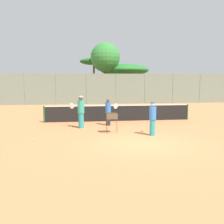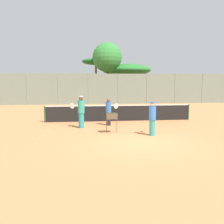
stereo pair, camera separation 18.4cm
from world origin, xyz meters
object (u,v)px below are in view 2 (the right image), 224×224
(player_yellow_shirt, at_px, (81,112))
(ball_cart, at_px, (112,118))
(tennis_net, at_px, (119,113))
(player_red_cap, at_px, (152,118))
(player_white_outfit, at_px, (109,112))

(player_yellow_shirt, height_order, ball_cart, player_yellow_shirt)
(tennis_net, xyz_separation_m, player_red_cap, (0.96, -4.71, 0.30))
(player_red_cap, height_order, player_yellow_shirt, player_yellow_shirt)
(player_white_outfit, relative_size, player_red_cap, 0.97)
(player_yellow_shirt, bearing_deg, tennis_net, -117.58)
(tennis_net, distance_m, player_white_outfit, 1.82)
(player_yellow_shirt, bearing_deg, ball_cart, 154.23)
(player_red_cap, height_order, ball_cart, player_red_cap)
(player_red_cap, xyz_separation_m, player_yellow_shirt, (-3.47, 2.44, 0.09))
(player_white_outfit, distance_m, player_yellow_shirt, 1.79)
(player_red_cap, bearing_deg, tennis_net, 32.93)
(tennis_net, distance_m, ball_cart, 4.00)
(tennis_net, relative_size, ball_cart, 9.34)
(player_white_outfit, height_order, player_red_cap, player_red_cap)
(tennis_net, relative_size, player_red_cap, 5.88)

